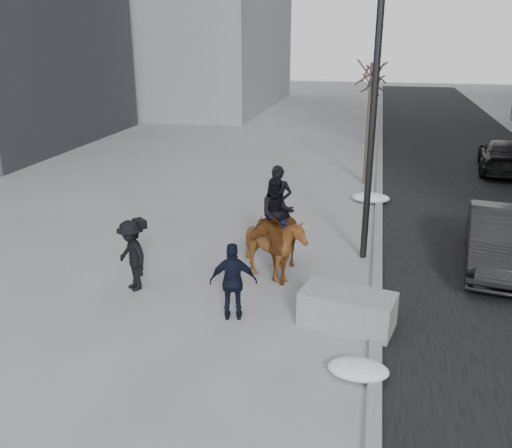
% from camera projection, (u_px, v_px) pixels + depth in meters
% --- Properties ---
extents(ground, '(120.00, 120.00, 0.00)m').
position_uv_depth(ground, '(245.00, 301.00, 12.63)').
color(ground, gray).
rests_on(ground, ground).
extents(road, '(8.00, 90.00, 0.01)m').
position_uv_depth(road, '(487.00, 198.00, 20.40)').
color(road, black).
rests_on(road, ground).
extents(curb, '(0.25, 90.00, 0.12)m').
position_uv_depth(curb, '(379.00, 191.00, 21.19)').
color(curb, gray).
rests_on(curb, ground).
extents(planter, '(2.10, 1.37, 0.78)m').
position_uv_depth(planter, '(347.00, 309.00, 11.46)').
color(planter, '#99999C').
rests_on(planter, ground).
extents(car_near, '(2.25, 4.85, 1.54)m').
position_uv_depth(car_near, '(500.00, 240.00, 14.22)').
color(car_near, black).
rests_on(car_near, ground).
extents(car_far, '(2.63, 5.13, 1.42)m').
position_uv_depth(car_far, '(503.00, 156.00, 24.08)').
color(car_far, black).
rests_on(car_far, ground).
extents(tree_near, '(1.20, 1.20, 5.35)m').
position_uv_depth(tree_near, '(369.00, 118.00, 21.56)').
color(tree_near, '#3C2E23').
rests_on(tree_near, ground).
extents(tree_far, '(1.20, 1.20, 4.07)m').
position_uv_depth(tree_far, '(372.00, 109.00, 28.73)').
color(tree_far, '#33261E').
rests_on(tree_far, ground).
extents(mounted_left, '(1.05, 2.20, 2.81)m').
position_uv_depth(mounted_left, '(276.00, 235.00, 13.78)').
color(mounted_left, '#4E230F').
rests_on(mounted_left, ground).
extents(mounted_right, '(1.79, 1.90, 2.61)m').
position_uv_depth(mounted_right, '(276.00, 240.00, 13.44)').
color(mounted_right, '#4F230F').
rests_on(mounted_right, ground).
extents(feeder, '(1.10, 0.96, 1.75)m').
position_uv_depth(feeder, '(233.00, 282.00, 11.61)').
color(feeder, black).
rests_on(feeder, ground).
extents(camera_crew, '(1.29, 1.23, 1.75)m').
position_uv_depth(camera_crew, '(132.00, 255.00, 12.95)').
color(camera_crew, black).
rests_on(camera_crew, ground).
extents(lamppost, '(0.25, 1.67, 9.09)m').
position_uv_depth(lamppost, '(376.00, 71.00, 13.56)').
color(lamppost, black).
rests_on(lamppost, ground).
extents(snow_piles, '(1.36, 11.72, 0.35)m').
position_uv_depth(snow_piles, '(368.00, 234.00, 16.34)').
color(snow_piles, white).
rests_on(snow_piles, ground).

